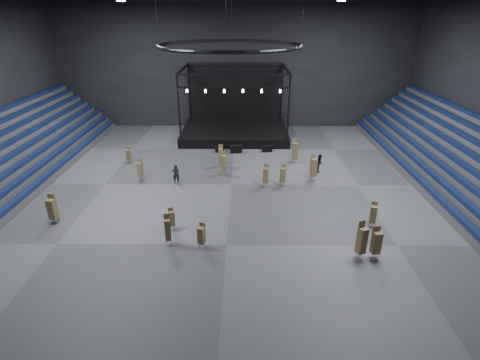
{
  "coord_description": "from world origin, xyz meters",
  "views": [
    {
      "loc": [
        1.22,
        -33.54,
        15.58
      ],
      "look_at": [
        0.89,
        -2.0,
        1.4
      ],
      "focal_mm": 28.0,
      "sensor_mm": 36.0,
      "label": 1
    }
  ],
  "objects_px": {
    "chair_stack_14": "(376,242)",
    "flight_case_right": "(267,149)",
    "chair_stack_1": "(295,150)",
    "chair_stack_2": "(140,169)",
    "crew_member": "(320,163)",
    "flight_case_left": "(220,149)",
    "man_center": "(176,174)",
    "chair_stack_15": "(362,240)",
    "chair_stack_7": "(373,214)",
    "chair_stack_11": "(266,175)",
    "chair_stack_8": "(314,167)",
    "stage": "(235,125)",
    "chair_stack_10": "(202,235)",
    "chair_stack_13": "(283,174)",
    "chair_stack_4": "(54,209)",
    "chair_stack_9": "(128,154)",
    "chair_stack_3": "(168,229)",
    "chair_stack_6": "(52,209)",
    "flight_case_mid": "(236,149)",
    "chair_stack_12": "(221,156)",
    "chair_stack_5": "(172,218)",
    "chair_stack_0": "(223,163)"
  },
  "relations": [
    {
      "from": "stage",
      "to": "chair_stack_8",
      "type": "xyz_separation_m",
      "value": [
        8.22,
        -15.06,
        -0.03
      ]
    },
    {
      "from": "chair_stack_11",
      "to": "chair_stack_2",
      "type": "bearing_deg",
      "value": -170.51
    },
    {
      "from": "flight_case_left",
      "to": "man_center",
      "type": "distance_m",
      "value": 9.88
    },
    {
      "from": "flight_case_mid",
      "to": "chair_stack_4",
      "type": "bearing_deg",
      "value": -130.79
    },
    {
      "from": "chair_stack_9",
      "to": "chair_stack_12",
      "type": "bearing_deg",
      "value": 17.85
    },
    {
      "from": "chair_stack_9",
      "to": "crew_member",
      "type": "relative_size",
      "value": 0.94
    },
    {
      "from": "chair_stack_7",
      "to": "chair_stack_9",
      "type": "bearing_deg",
      "value": 166.05
    },
    {
      "from": "chair_stack_15",
      "to": "crew_member",
      "type": "relative_size",
      "value": 1.47
    },
    {
      "from": "chair_stack_4",
      "to": "chair_stack_9",
      "type": "relative_size",
      "value": 1.24
    },
    {
      "from": "chair_stack_1",
      "to": "chair_stack_6",
      "type": "relative_size",
      "value": 1.09
    },
    {
      "from": "flight_case_mid",
      "to": "chair_stack_15",
      "type": "height_order",
      "value": "chair_stack_15"
    },
    {
      "from": "chair_stack_8",
      "to": "crew_member",
      "type": "distance_m",
      "value": 2.59
    },
    {
      "from": "stage",
      "to": "chair_stack_10",
      "type": "height_order",
      "value": "stage"
    },
    {
      "from": "chair_stack_11",
      "to": "chair_stack_15",
      "type": "bearing_deg",
      "value": -46.91
    },
    {
      "from": "chair_stack_14",
      "to": "flight_case_right",
      "type": "bearing_deg",
      "value": 95.81
    },
    {
      "from": "flight_case_mid",
      "to": "chair_stack_6",
      "type": "height_order",
      "value": "chair_stack_6"
    },
    {
      "from": "flight_case_left",
      "to": "chair_stack_1",
      "type": "relative_size",
      "value": 0.39
    },
    {
      "from": "chair_stack_10",
      "to": "chair_stack_15",
      "type": "bearing_deg",
      "value": 17.26
    },
    {
      "from": "flight_case_mid",
      "to": "chair_stack_12",
      "type": "relative_size",
      "value": 0.54
    },
    {
      "from": "chair_stack_0",
      "to": "chair_stack_3",
      "type": "height_order",
      "value": "chair_stack_0"
    },
    {
      "from": "chair_stack_13",
      "to": "chair_stack_14",
      "type": "relative_size",
      "value": 0.89
    },
    {
      "from": "chair_stack_4",
      "to": "stage",
      "type": "bearing_deg",
      "value": 52.23
    },
    {
      "from": "chair_stack_13",
      "to": "crew_member",
      "type": "bearing_deg",
      "value": 57.98
    },
    {
      "from": "chair_stack_5",
      "to": "chair_stack_9",
      "type": "distance_m",
      "value": 15.95
    },
    {
      "from": "chair_stack_2",
      "to": "chair_stack_14",
      "type": "xyz_separation_m",
      "value": [
        19.47,
        -13.03,
        0.11
      ]
    },
    {
      "from": "chair_stack_8",
      "to": "man_center",
      "type": "relative_size",
      "value": 1.41
    },
    {
      "from": "chair_stack_1",
      "to": "chair_stack_2",
      "type": "bearing_deg",
      "value": 177.16
    },
    {
      "from": "flight_case_mid",
      "to": "chair_stack_7",
      "type": "height_order",
      "value": "chair_stack_7"
    },
    {
      "from": "flight_case_mid",
      "to": "chair_stack_11",
      "type": "bearing_deg",
      "value": -72.36
    },
    {
      "from": "chair_stack_1",
      "to": "chair_stack_15",
      "type": "distance_m",
      "value": 18.27
    },
    {
      "from": "flight_case_right",
      "to": "crew_member",
      "type": "bearing_deg",
      "value": -49.72
    },
    {
      "from": "stage",
      "to": "chair_stack_15",
      "type": "relative_size",
      "value": 4.87
    },
    {
      "from": "chair_stack_11",
      "to": "flight_case_right",
      "type": "bearing_deg",
      "value": 101.96
    },
    {
      "from": "chair_stack_4",
      "to": "man_center",
      "type": "bearing_deg",
      "value": 34.96
    },
    {
      "from": "flight_case_left",
      "to": "chair_stack_14",
      "type": "bearing_deg",
      "value": -60.82
    },
    {
      "from": "chair_stack_5",
      "to": "chair_stack_13",
      "type": "xyz_separation_m",
      "value": [
        9.4,
        8.21,
        0.2
      ]
    },
    {
      "from": "flight_case_left",
      "to": "crew_member",
      "type": "xyz_separation_m",
      "value": [
        11.02,
        -5.99,
        0.62
      ]
    },
    {
      "from": "chair_stack_1",
      "to": "chair_stack_10",
      "type": "xyz_separation_m",
      "value": [
        -8.74,
        -16.98,
        -0.35
      ]
    },
    {
      "from": "chair_stack_9",
      "to": "chair_stack_14",
      "type": "relative_size",
      "value": 0.75
    },
    {
      "from": "chair_stack_15",
      "to": "chair_stack_7",
      "type": "bearing_deg",
      "value": 39.74
    },
    {
      "from": "flight_case_left",
      "to": "chair_stack_0",
      "type": "relative_size",
      "value": 0.42
    },
    {
      "from": "stage",
      "to": "crew_member",
      "type": "xyz_separation_m",
      "value": [
        9.31,
        -12.75,
        -0.47
      ]
    },
    {
      "from": "flight_case_right",
      "to": "chair_stack_6",
      "type": "relative_size",
      "value": 0.46
    },
    {
      "from": "chair_stack_3",
      "to": "chair_stack_6",
      "type": "xyz_separation_m",
      "value": [
        -9.74,
        2.83,
        0.1
      ]
    },
    {
      "from": "chair_stack_7",
      "to": "chair_stack_10",
      "type": "height_order",
      "value": "chair_stack_7"
    },
    {
      "from": "flight_case_right",
      "to": "chair_stack_9",
      "type": "relative_size",
      "value": 0.64
    },
    {
      "from": "crew_member",
      "to": "flight_case_right",
      "type": "bearing_deg",
      "value": 46.55
    },
    {
      "from": "chair_stack_6",
      "to": "chair_stack_13",
      "type": "relative_size",
      "value": 1.17
    },
    {
      "from": "chair_stack_6",
      "to": "chair_stack_12",
      "type": "height_order",
      "value": "chair_stack_6"
    },
    {
      "from": "flight_case_mid",
      "to": "crew_member",
      "type": "relative_size",
      "value": 0.7
    }
  ]
}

